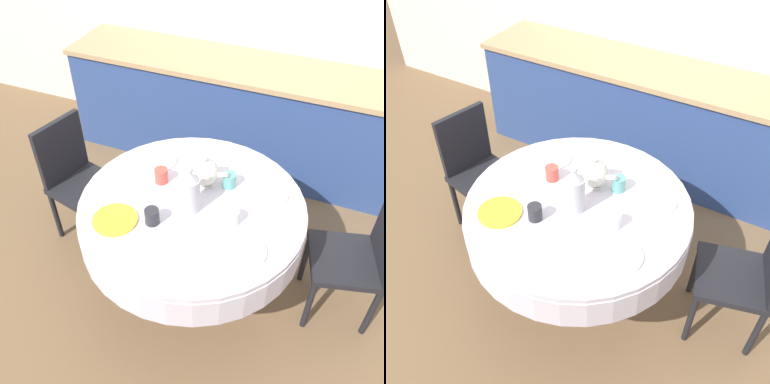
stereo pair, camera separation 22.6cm
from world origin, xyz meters
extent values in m
plane|color=brown|center=(0.00, 0.00, 0.00)|extent=(12.00, 12.00, 0.00)
cube|color=silver|center=(0.00, 1.81, 1.30)|extent=(7.00, 0.05, 2.60)
cube|color=#2D4784|center=(0.00, 1.47, 0.43)|extent=(3.20, 0.60, 0.86)
cube|color=tan|center=(0.00, 1.47, 0.88)|extent=(3.24, 0.64, 0.04)
cylinder|color=brown|center=(0.00, 0.00, 0.02)|extent=(0.44, 0.44, 0.04)
cylinder|color=brown|center=(0.00, 0.00, 0.30)|extent=(0.11, 0.11, 0.53)
cylinder|color=silver|center=(0.00, 0.00, 0.66)|extent=(1.25, 1.25, 0.18)
cylinder|color=silver|center=(0.00, 0.00, 0.76)|extent=(1.24, 1.24, 0.03)
cube|color=black|center=(0.86, 0.22, 0.44)|extent=(0.49, 0.49, 0.04)
cylinder|color=black|center=(0.73, 0.01, 0.21)|extent=(0.04, 0.04, 0.42)
cylinder|color=black|center=(0.64, 0.35, 0.21)|extent=(0.04, 0.04, 0.42)
cylinder|color=black|center=(1.08, 0.10, 0.21)|extent=(0.04, 0.04, 0.42)
cylinder|color=black|center=(0.99, 0.44, 0.21)|extent=(0.04, 0.04, 0.42)
cube|color=black|center=(-0.87, 0.20, 0.44)|extent=(0.48, 0.48, 0.04)
cube|color=black|center=(-1.04, 0.24, 0.68)|extent=(0.12, 0.38, 0.44)
cylinder|color=black|center=(-0.66, 0.33, 0.21)|extent=(0.04, 0.04, 0.42)
cylinder|color=black|center=(-0.73, -0.01, 0.21)|extent=(0.04, 0.04, 0.42)
cylinder|color=black|center=(-1.00, 0.41, 0.21)|extent=(0.04, 0.04, 0.42)
cylinder|color=black|center=(-1.08, 0.07, 0.21)|extent=(0.04, 0.04, 0.42)
cylinder|color=yellow|center=(-0.32, -0.28, 0.79)|extent=(0.23, 0.23, 0.01)
cylinder|color=#28282D|center=(-0.13, -0.21, 0.82)|extent=(0.08, 0.08, 0.09)
cylinder|color=white|center=(0.36, -0.23, 0.79)|extent=(0.23, 0.23, 0.01)
cylinder|color=white|center=(0.24, -0.06, 0.82)|extent=(0.08, 0.08, 0.09)
cylinder|color=white|center=(-0.33, 0.26, 0.79)|extent=(0.23, 0.23, 0.01)
cylinder|color=#CC4C3D|center=(-0.23, 0.10, 0.82)|extent=(0.08, 0.08, 0.09)
cylinder|color=white|center=(0.36, 0.22, 0.79)|extent=(0.23, 0.23, 0.01)
cylinder|color=#5BA39E|center=(0.14, 0.21, 0.82)|extent=(0.08, 0.08, 0.09)
cylinder|color=#B2B2B7|center=(0.01, -0.05, 0.88)|extent=(0.10, 0.10, 0.20)
cone|color=#B2B2B7|center=(0.01, -0.05, 1.01)|extent=(0.09, 0.09, 0.05)
sphere|color=#B2B2B7|center=(0.01, -0.05, 1.05)|extent=(0.03, 0.03, 0.03)
cylinder|color=silver|center=(0.01, 0.17, 0.79)|extent=(0.09, 0.09, 0.01)
sphere|color=silver|center=(0.01, 0.17, 0.87)|extent=(0.16, 0.16, 0.16)
cylinder|color=silver|center=(0.10, 0.17, 0.88)|extent=(0.09, 0.03, 0.06)
sphere|color=silver|center=(0.01, 0.17, 0.97)|extent=(0.03, 0.03, 0.03)
camera|label=1|loc=(0.64, -1.56, 2.38)|focal=40.00mm
camera|label=2|loc=(0.84, -1.46, 2.38)|focal=40.00mm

